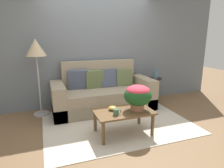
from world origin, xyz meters
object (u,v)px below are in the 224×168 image
object	(u,v)px
floor_lamp	(36,52)
table_vase	(156,74)
potted_plant	(138,95)
snack_bowl	(113,108)
couch	(103,94)
coffee_table	(123,114)
coffee_mug	(116,112)
side_table	(154,85)

from	to	relation	value
floor_lamp	table_vase	size ratio (longest dim) A/B	6.36
potted_plant	snack_bowl	size ratio (longest dim) A/B	3.29
snack_bowl	potted_plant	bearing A→B (deg)	-19.40
couch	snack_bowl	xyz separation A→B (m)	(-0.19, -1.14, 0.11)
potted_plant	snack_bowl	distance (m)	0.47
snack_bowl	coffee_table	bearing A→B (deg)	-28.48
coffee_mug	table_vase	size ratio (longest dim) A/B	0.53
coffee_table	potted_plant	xyz separation A→B (m)	(0.23, -0.05, 0.32)
side_table	snack_bowl	size ratio (longest dim) A/B	4.31
couch	table_vase	world-z (taller)	couch
coffee_table	table_vase	distance (m)	1.97
coffee_table	snack_bowl	size ratio (longest dim) A/B	6.95
coffee_mug	couch	bearing A→B (deg)	81.37
potted_plant	snack_bowl	xyz separation A→B (m)	(-0.39, 0.14, -0.22)
coffee_table	coffee_mug	xyz separation A→B (m)	(-0.18, -0.13, 0.11)
couch	coffee_table	xyz separation A→B (m)	(-0.03, -1.23, 0.01)
table_vase	coffee_table	bearing A→B (deg)	-137.21
couch	potted_plant	world-z (taller)	couch
coffee_table	floor_lamp	size ratio (longest dim) A/B	0.61
coffee_mug	floor_lamp	bearing A→B (deg)	127.02
side_table	snack_bowl	xyz separation A→B (m)	(-1.57, -1.25, 0.04)
floor_lamp	coffee_mug	xyz separation A→B (m)	(1.12, -1.49, -0.85)
side_table	couch	bearing A→B (deg)	-175.47
side_table	coffee_mug	bearing A→B (deg)	-137.26
floor_lamp	coffee_mug	bearing A→B (deg)	-52.98
table_vase	snack_bowl	bearing A→B (deg)	-142.14
couch	floor_lamp	distance (m)	1.65
side_table	floor_lamp	size ratio (longest dim) A/B	0.38
coffee_table	potted_plant	bearing A→B (deg)	-12.45
potted_plant	table_vase	distance (m)	1.82
coffee_table	snack_bowl	world-z (taller)	snack_bowl
coffee_table	side_table	size ratio (longest dim) A/B	1.61
coffee_table	coffee_mug	world-z (taller)	coffee_mug
couch	table_vase	xyz separation A→B (m)	(1.40, 0.09, 0.36)
coffee_table	couch	bearing A→B (deg)	88.70
snack_bowl	coffee_mug	bearing A→B (deg)	-94.77
side_table	floor_lamp	distance (m)	2.86
couch	table_vase	distance (m)	1.45
coffee_table	floor_lamp	bearing A→B (deg)	133.69
side_table	floor_lamp	xyz separation A→B (m)	(-2.71, 0.02, 0.90)
potted_plant	table_vase	world-z (taller)	table_vase
couch	floor_lamp	size ratio (longest dim) A/B	1.41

